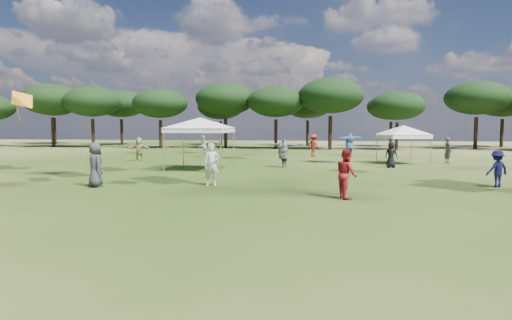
{
  "coord_description": "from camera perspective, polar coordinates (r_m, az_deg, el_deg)",
  "views": [
    {
      "loc": [
        1.06,
        -1.99,
        2.54
      ],
      "look_at": [
        0.28,
        4.25,
        2.04
      ],
      "focal_mm": 30.0,
      "sensor_mm": 36.0,
      "label": 1
    }
  ],
  "objects": [
    {
      "name": "tree_line",
      "position": [
        49.5,
        8.73,
        7.9
      ],
      "size": [
        108.78,
        17.63,
        7.77
      ],
      "color": "black",
      "rests_on": "ground"
    },
    {
      "name": "tent_left",
      "position": [
        24.64,
        -7.45,
        5.34
      ],
      "size": [
        6.77,
        6.77,
        3.3
      ],
      "rotation": [
        0.0,
        0.0,
        -0.04
      ],
      "color": "gray",
      "rests_on": "ground"
    },
    {
      "name": "tent_right",
      "position": [
        29.94,
        19.04,
        4.14
      ],
      "size": [
        5.29,
        5.29,
        2.85
      ],
      "rotation": [
        0.0,
        0.0,
        0.26
      ],
      "color": "gray",
      "rests_on": "ground"
    },
    {
      "name": "festival_crowd",
      "position": [
        28.27,
        6.26,
        1.23
      ],
      "size": [
        28.08,
        22.95,
        1.92
      ],
      "color": "silver",
      "rests_on": "ground"
    }
  ]
}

